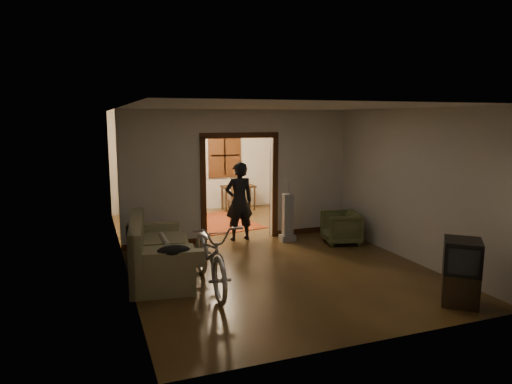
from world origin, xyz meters
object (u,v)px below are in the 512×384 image
sofa (161,247)px  locker (154,185)px  desk (238,198)px  person (239,201)px  armchair (341,228)px  bicycle (211,254)px

sofa → locker: bearing=90.8°
desk → person: bearing=-125.8°
sofa → armchair: size_ratio=2.88×
desk → bicycle: bearing=-130.2°
sofa → person: person is taller
sofa → bicycle: bearing=-45.5°
person → desk: (0.99, 3.09, -0.50)m
sofa → armchair: sofa is taller
armchair → locker: bearing=-130.5°
person → locker: bearing=-70.5°
sofa → bicycle: 1.05m
armchair → person: person is taller
sofa → desk: sofa is taller
locker → desk: 2.38m
locker → armchair: bearing=-57.7°
bicycle → locker: locker is taller
sofa → armchair: 3.93m
armchair → desk: desk is taller
bicycle → desk: size_ratio=2.21×
desk → locker: bearing=155.0°
desk → sofa: bearing=-139.4°
bicycle → armchair: 3.59m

